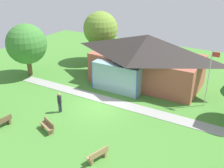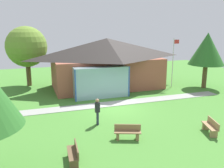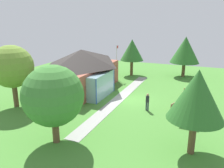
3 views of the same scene
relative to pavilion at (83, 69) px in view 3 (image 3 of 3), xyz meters
The scene contains 13 objects.
ground_plane 7.32m from the pavilion, 100.42° to the right, with size 44.00×44.00×0.00m, color #478433.
pavilion is the anchor object (origin of this frame).
footpath 6.14m from the pavilion, 102.85° to the right, with size 20.24×1.30×0.03m, color #999993.
flagpole 6.85m from the pavilion, 16.58° to the right, with size 0.64×0.08×5.04m.
bench_front_center 12.22m from the pavilion, 102.16° to the right, with size 1.56×0.94×0.84m.
bench_front_left 14.50m from the pavilion, 113.95° to the right, with size 0.56×1.53×0.84m.
bench_front_right 13.05m from the pavilion, 79.07° to the right, with size 0.85×1.56×0.84m.
visitor_strolling_lawn 9.94m from the pavilion, 111.20° to the right, with size 0.34×0.34×1.74m.
tree_behind_pavilion_left 8.50m from the pavilion, 155.25° to the left, with size 4.21×4.21×6.25m.
tree_lawn_corner 16.74m from the pavilion, 125.02° to the right, with size 3.60×3.60×5.74m.
tree_west_hedge 12.71m from the pavilion, 159.25° to the right, with size 4.30×4.30×5.71m.
tree_east_hedge 10.18m from the pavilion, 19.12° to the right, with size 3.57×3.57×5.62m.
tree_far_east 16.16m from the pavilion, 42.82° to the right, with size 4.35×4.35×6.10m.
Camera 3 is at (-22.71, -7.22, 8.69)m, focal length 36.44 mm.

